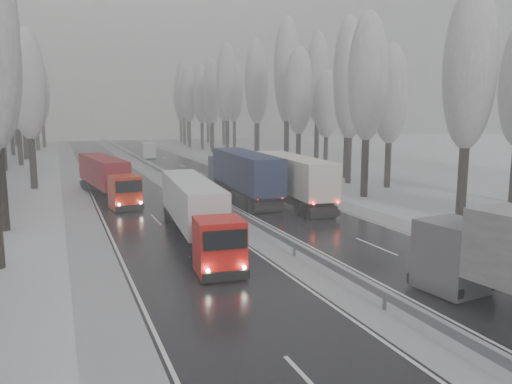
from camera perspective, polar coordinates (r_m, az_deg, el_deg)
ground at (r=18.06m, az=22.27°, el=-16.94°), size 260.00×260.00×0.00m
carriageway_right at (r=45.41m, az=0.34°, el=-0.65°), size 7.50×200.00×0.03m
carriageway_left at (r=42.64m, az=-12.85°, el=-1.52°), size 7.50×200.00×0.03m
median_slush at (r=43.73m, az=-6.04°, el=-1.07°), size 3.00×200.00×0.04m
shoulder_right at (r=47.48m, az=5.88°, el=-0.26°), size 2.40×200.00×0.04m
shoulder_left at (r=42.18m, az=-19.50°, el=-1.93°), size 2.40×200.00×0.04m
median_guardrail at (r=43.62m, az=-6.05°, el=-0.33°), size 0.12×200.00×0.76m
tree_16 at (r=38.15m, az=23.25°, el=12.83°), size 3.60×3.60×16.53m
tree_18 at (r=46.61m, az=12.65°, el=12.57°), size 3.60×3.60×16.58m
tree_19 at (r=53.00m, az=15.13°, el=10.65°), size 3.60×3.60×14.57m
tree_20 at (r=55.23m, az=10.74°, el=11.48°), size 3.60×3.60×15.71m
tree_21 at (r=59.90m, az=10.54°, el=13.07°), size 3.60×3.60×18.62m
tree_22 at (r=63.89m, az=4.95°, el=11.36°), size 3.60×3.60×15.86m
tree_23 at (r=70.35m, az=8.09°, el=9.89°), size 3.60×3.60×13.55m
tree_24 at (r=69.31m, az=3.57°, el=13.64°), size 3.60×3.60×20.49m
tree_25 at (r=75.96m, az=7.08°, el=12.69°), size 3.60×3.60×19.44m
tree_26 at (r=78.48m, az=0.06°, el=12.33°), size 3.60×3.60×18.78m
tree_27 at (r=84.97m, az=3.60°, el=11.57°), size 3.60×3.60×17.62m
tree_28 at (r=88.10m, az=-3.35°, el=12.32°), size 3.60×3.60×19.62m
tree_29 at (r=94.36m, az=0.20°, el=11.53°), size 3.60×3.60×18.11m
tree_30 at (r=97.40m, az=-5.07°, el=11.33°), size 3.60×3.60×17.86m
tree_31 at (r=103.05m, az=-2.52°, el=11.49°), size 3.60×3.60×18.58m
tree_32 at (r=104.61m, az=-6.25°, el=10.98°), size 3.60×3.60×17.33m
tree_33 at (r=109.28m, az=-5.20°, el=9.91°), size 3.60×3.60×14.33m
tree_34 at (r=111.24m, az=-7.71°, el=10.93°), size 3.60×3.60×17.63m
tree_35 at (r=117.67m, az=-3.77°, el=11.09°), size 3.60×3.60×18.25m
tree_36 at (r=121.17m, az=-8.28°, el=11.55°), size 3.60×3.60×20.23m
tree_37 at (r=126.76m, az=-5.57°, el=10.38°), size 3.60×3.60×16.37m
tree_38 at (r=131.78m, az=-8.64°, el=10.72°), size 3.60×3.60×17.97m
tree_39 at (r=136.30m, az=-7.85°, el=10.20°), size 3.60×3.60×16.19m
tree_62 at (r=55.28m, az=-24.67°, el=11.04°), size 3.60×3.60×16.04m
tree_68 at (r=80.76m, az=-25.77°, el=10.39°), size 3.60×3.60×16.65m
tree_70 at (r=90.82m, az=-25.20°, el=10.37°), size 3.60×3.60×17.09m
tree_72 at (r=100.27m, az=-26.37°, el=9.36°), size 3.60×3.60×15.11m
tree_74 at (r=110.94m, az=-24.03°, el=10.92°), size 3.60×3.60×19.68m
tree_76 at (r=120.26m, az=-23.36°, el=10.42°), size 3.60×3.60×18.55m
tree_77 at (r=124.43m, az=-25.85°, el=8.94°), size 3.60×3.60×14.32m
tree_78 at (r=126.99m, az=-24.92°, el=10.50°), size 3.60×3.60×19.55m
tree_79 at (r=131.09m, az=-26.01°, el=9.66°), size 3.60×3.60×17.07m
truck_blue_box at (r=44.42m, az=-1.66°, el=2.34°), size 3.77×16.69×4.25m
truck_cream_box at (r=42.63m, az=3.66°, el=1.92°), size 3.86×16.07×4.09m
box_truck_distant at (r=87.22m, az=-12.19°, el=4.71°), size 2.91×7.05×2.56m
truck_red_white at (r=30.05m, az=-7.04°, el=-1.72°), size 3.40×14.20×3.61m
truck_red_red at (r=47.17m, az=-16.80°, el=1.90°), size 3.96×14.22×3.62m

